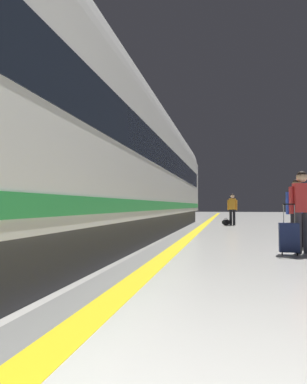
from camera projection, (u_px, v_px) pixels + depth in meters
The scene contains 8 objects.
safety_line_strip at pixel (178, 246), 8.89m from camera, with size 0.36×80.00×0.01m, color yellow.
tactile_edge_band at pixel (165, 246), 8.95m from camera, with size 0.60×80.00×0.01m, color slate.
high_speed_train at pixel (38, 121), 6.39m from camera, with size 2.94×35.96×4.97m.
passenger_near at pixel (302, 205), 7.55m from camera, with size 0.53×0.26×1.73m.
suitcase_near at pixel (289, 237), 7.29m from camera, with size 0.38×0.24×1.04m.
passenger_mid at pixel (297, 207), 8.71m from camera, with size 0.51×0.22×1.65m.
passenger_far at pixel (232, 207), 18.42m from camera, with size 0.50×0.24×1.61m.
duffel_bag_far at pixel (226, 222), 18.30m from camera, with size 0.44×0.26×0.36m.
Camera 1 is at (0.47, 1.13, 1.00)m, focal length 33.61 mm.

